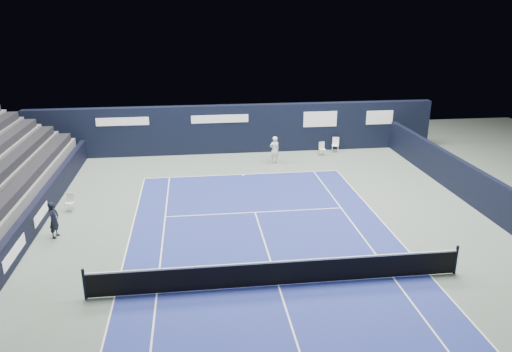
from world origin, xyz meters
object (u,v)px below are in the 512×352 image
at_px(tennis_player, 274,150).
at_px(line_judge_chair, 70,201).
at_px(folding_chair_back_b, 336,144).
at_px(folding_chair_back_a, 322,146).
at_px(tennis_net, 279,272).

bearing_deg(tennis_player, line_judge_chair, -150.45).
distance_m(folding_chair_back_b, tennis_player, 4.78).
bearing_deg(folding_chair_back_a, tennis_player, -164.61).
distance_m(folding_chair_back_a, tennis_player, 3.57).
xyz_separation_m(folding_chair_back_b, tennis_player, (-4.36, -1.93, 0.29)).
height_order(folding_chair_back_b, tennis_net, tennis_net).
distance_m(tennis_net, tennis_player, 13.97).
height_order(folding_chair_back_a, folding_chair_back_b, folding_chair_back_b).
xyz_separation_m(folding_chair_back_a, folding_chair_back_b, (1.06, 0.59, -0.02)).
relative_size(line_judge_chair, tennis_net, 0.07).
bearing_deg(tennis_player, folding_chair_back_b, 23.90).
height_order(folding_chair_back_b, tennis_player, tennis_player).
bearing_deg(line_judge_chair, folding_chair_back_a, 41.69).
bearing_deg(line_judge_chair, tennis_net, -28.52).
distance_m(folding_chair_back_b, line_judge_chair, 16.99).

